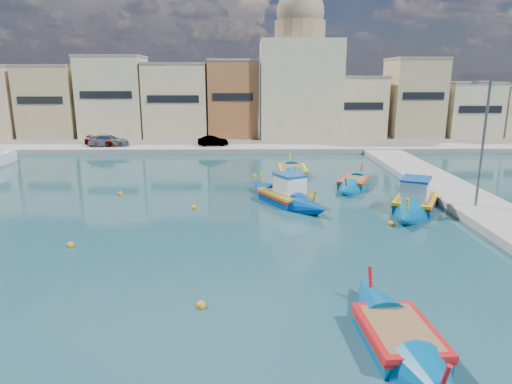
# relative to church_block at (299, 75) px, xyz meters

# --- Properties ---
(ground) EXTENTS (160.00, 160.00, 0.00)m
(ground) POSITION_rel_church_block_xyz_m (-10.00, -40.00, -8.41)
(ground) COLOR #163C44
(ground) RESTS_ON ground
(north_quay) EXTENTS (80.00, 8.00, 0.60)m
(north_quay) POSITION_rel_church_block_xyz_m (-10.00, -8.00, -8.11)
(north_quay) COLOR gray
(north_quay) RESTS_ON ground
(north_townhouses) EXTENTS (83.20, 7.87, 10.19)m
(north_townhouses) POSITION_rel_church_block_xyz_m (-3.32, -0.64, -3.41)
(north_townhouses) COLOR beige
(north_townhouses) RESTS_ON ground
(church_block) EXTENTS (10.00, 10.00, 19.10)m
(church_block) POSITION_rel_church_block_xyz_m (0.00, 0.00, 0.00)
(church_block) COLOR beige
(church_block) RESTS_ON ground
(quay_street_lamp) EXTENTS (1.18, 0.16, 8.00)m
(quay_street_lamp) POSITION_rel_church_block_xyz_m (7.44, -34.00, -4.07)
(quay_street_lamp) COLOR #595B60
(quay_street_lamp) RESTS_ON ground
(parked_cars) EXTENTS (16.21, 2.20, 1.28)m
(parked_cars) POSITION_rel_church_block_xyz_m (-20.01, -9.50, -7.20)
(parked_cars) COLOR #4C1919
(parked_cars) RESTS_ON north_quay
(luzzu_turquoise_cabin) EXTENTS (6.60, 10.02, 3.26)m
(luzzu_turquoise_cabin) POSITION_rel_church_block_xyz_m (4.17, -32.96, -8.02)
(luzzu_turquoise_cabin) COLOR #00579B
(luzzu_turquoise_cabin) RESTS_ON ground
(luzzu_blue_cabin) EXTENTS (6.20, 8.81, 3.15)m
(luzzu_blue_cabin) POSITION_rel_church_block_xyz_m (-3.99, -31.42, -8.02)
(luzzu_blue_cabin) COLOR #0041A0
(luzzu_blue_cabin) RESTS_ON ground
(luzzu_cyan_mid) EXTENTS (4.86, 7.82, 2.29)m
(luzzu_cyan_mid) POSITION_rel_church_block_xyz_m (1.57, -26.94, -8.17)
(luzzu_cyan_mid) COLOR #0068A3
(luzzu_cyan_mid) RESTS_ON ground
(luzzu_green) EXTENTS (2.34, 8.59, 2.70)m
(luzzu_green) POSITION_rel_church_block_xyz_m (-2.76, -22.91, -8.12)
(luzzu_green) COLOR #0063A4
(luzzu_green) RESTS_ON ground
(luzzu_cyan_south) EXTENTS (2.55, 8.10, 2.48)m
(luzzu_cyan_south) POSITION_rel_church_block_xyz_m (-1.75, -48.25, -8.14)
(luzzu_cyan_south) COLOR #005697
(luzzu_cyan_south) RESTS_ON ground
(mooring_buoys) EXTENTS (17.63, 22.66, 0.36)m
(mooring_buoys) POSITION_rel_church_block_xyz_m (-8.90, -34.45, -8.33)
(mooring_buoys) COLOR orange
(mooring_buoys) RESTS_ON ground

